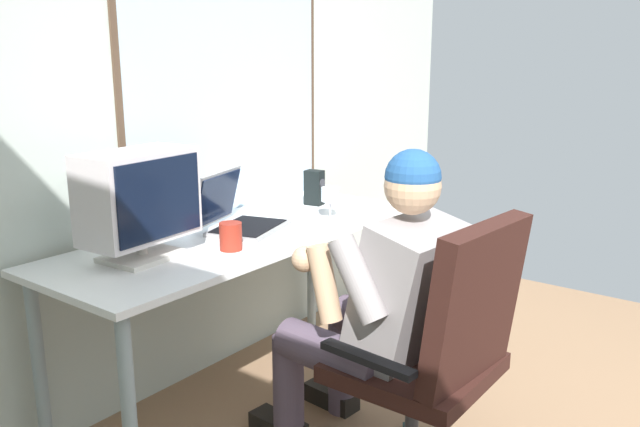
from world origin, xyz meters
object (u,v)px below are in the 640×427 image
(person_seated, at_px, (379,303))
(desk_speaker, at_px, (314,188))
(crt_monitor, at_px, (139,198))
(laptop, at_px, (234,214))
(desk, at_px, (243,251))
(office_chair, at_px, (442,343))
(wine_glass, at_px, (330,196))
(coffee_mug, at_px, (231,236))

(person_seated, distance_m, desk_speaker, 0.99)
(crt_monitor, height_order, laptop, crt_monitor)
(desk, relative_size, desk_speaker, 10.13)
(office_chair, bearing_deg, wine_glass, 60.58)
(wine_glass, bearing_deg, coffee_mug, 179.07)
(crt_monitor, height_order, wine_glass, crt_monitor)
(office_chair, relative_size, coffee_mug, 9.29)
(office_chair, height_order, desk_speaker, office_chair)
(desk, distance_m, laptop, 0.16)
(coffee_mug, bearing_deg, wine_glass, -0.93)
(office_chair, bearing_deg, desk_speaker, 58.60)
(wine_glass, bearing_deg, office_chair, -119.42)
(desk_speaker, bearing_deg, office_chair, -121.40)
(wine_glass, bearing_deg, crt_monitor, 168.11)
(desk_speaker, bearing_deg, laptop, -179.36)
(crt_monitor, height_order, coffee_mug, crt_monitor)
(desk, xyz_separation_m, crt_monitor, (-0.48, 0.04, 0.31))
(desk, distance_m, wine_glass, 0.47)
(desk_speaker, distance_m, coffee_mug, 0.82)
(wine_glass, height_order, desk_speaker, desk_speaker)
(crt_monitor, bearing_deg, laptop, 3.25)
(person_seated, distance_m, laptop, 0.77)
(office_chair, xyz_separation_m, crt_monitor, (-0.44, 0.98, 0.44))
(wine_glass, bearing_deg, desk, 159.72)
(person_seated, distance_m, coffee_mug, 0.61)
(crt_monitor, distance_m, wine_glass, 0.92)
(wine_glass, relative_size, coffee_mug, 1.34)
(person_seated, bearing_deg, desk, 88.37)
(wine_glass, height_order, coffee_mug, wine_glass)
(wine_glass, xyz_separation_m, desk_speaker, (0.17, 0.22, -0.02))
(office_chair, relative_size, desk_speaker, 5.75)
(crt_monitor, bearing_deg, desk, -4.32)
(person_seated, height_order, laptop, person_seated)
(person_seated, height_order, coffee_mug, person_seated)
(desk_speaker, bearing_deg, wine_glass, -127.81)
(desk, xyz_separation_m, person_seated, (-0.02, -0.68, -0.06))
(crt_monitor, distance_m, laptop, 0.52)
(desk, xyz_separation_m, desk_speaker, (0.58, 0.07, 0.17))
(office_chair, distance_m, crt_monitor, 1.16)
(person_seated, relative_size, laptop, 2.92)
(office_chair, bearing_deg, coffee_mug, 102.02)
(desk, distance_m, person_seated, 0.68)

